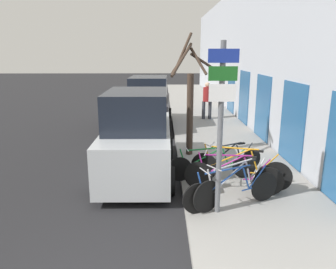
{
  "coord_description": "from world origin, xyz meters",
  "views": [
    {
      "loc": [
        0.55,
        -3.21,
        3.27
      ],
      "look_at": [
        0.68,
        5.24,
        1.16
      ],
      "focal_mm": 35.0,
      "sensor_mm": 36.0,
      "label": 1
    }
  ],
  "objects_px": {
    "bicycle_4": "(212,165)",
    "parked_car_0": "(138,138)",
    "bicycle_0": "(232,190)",
    "street_tree": "(190,100)",
    "parked_car_1": "(149,105)",
    "pedestrian_near": "(207,98)",
    "bicycle_1": "(237,185)",
    "bicycle_3": "(239,169)",
    "bicycle_5": "(229,161)",
    "signpost": "(221,121)",
    "bicycle_2": "(233,176)"
  },
  "relations": [
    {
      "from": "bicycle_0",
      "to": "pedestrian_near",
      "type": "relative_size",
      "value": 1.2
    },
    {
      "from": "bicycle_5",
      "to": "pedestrian_near",
      "type": "height_order",
      "value": "pedestrian_near"
    },
    {
      "from": "bicycle_1",
      "to": "bicycle_4",
      "type": "xyz_separation_m",
      "value": [
        -0.32,
        1.33,
        -0.02
      ]
    },
    {
      "from": "bicycle_0",
      "to": "street_tree",
      "type": "xyz_separation_m",
      "value": [
        -0.61,
        3.62,
        1.35
      ]
    },
    {
      "from": "pedestrian_near",
      "to": "street_tree",
      "type": "distance_m",
      "value": 5.93
    },
    {
      "from": "bicycle_4",
      "to": "bicycle_1",
      "type": "bearing_deg",
      "value": -173.22
    },
    {
      "from": "bicycle_4",
      "to": "pedestrian_near",
      "type": "relative_size",
      "value": 1.29
    },
    {
      "from": "bicycle_0",
      "to": "parked_car_1",
      "type": "distance_m",
      "value": 8.35
    },
    {
      "from": "signpost",
      "to": "parked_car_1",
      "type": "height_order",
      "value": "signpost"
    },
    {
      "from": "parked_car_1",
      "to": "bicycle_3",
      "type": "bearing_deg",
      "value": -68.8
    },
    {
      "from": "bicycle_3",
      "to": "street_tree",
      "type": "height_order",
      "value": "street_tree"
    },
    {
      "from": "signpost",
      "to": "bicycle_3",
      "type": "distance_m",
      "value": 2.15
    },
    {
      "from": "bicycle_1",
      "to": "bicycle_4",
      "type": "relative_size",
      "value": 0.87
    },
    {
      "from": "parked_car_1",
      "to": "street_tree",
      "type": "distance_m",
      "value": 4.76
    },
    {
      "from": "signpost",
      "to": "bicycle_4",
      "type": "relative_size",
      "value": 1.47
    },
    {
      "from": "parked_car_0",
      "to": "bicycle_5",
      "type": "bearing_deg",
      "value": -7.86
    },
    {
      "from": "pedestrian_near",
      "to": "street_tree",
      "type": "height_order",
      "value": "street_tree"
    },
    {
      "from": "bicycle_1",
      "to": "pedestrian_near",
      "type": "height_order",
      "value": "pedestrian_near"
    },
    {
      "from": "pedestrian_near",
      "to": "bicycle_5",
      "type": "bearing_deg",
      "value": 93.97
    },
    {
      "from": "signpost",
      "to": "parked_car_0",
      "type": "bearing_deg",
      "value": 125.2
    },
    {
      "from": "bicycle_1",
      "to": "bicycle_3",
      "type": "relative_size",
      "value": 0.88
    },
    {
      "from": "pedestrian_near",
      "to": "street_tree",
      "type": "xyz_separation_m",
      "value": [
        -1.3,
        -5.74,
        0.71
      ]
    },
    {
      "from": "bicycle_0",
      "to": "street_tree",
      "type": "relative_size",
      "value": 0.57
    },
    {
      "from": "bicycle_4",
      "to": "parked_car_1",
      "type": "relative_size",
      "value": 0.53
    },
    {
      "from": "bicycle_1",
      "to": "signpost",
      "type": "bearing_deg",
      "value": 99.4
    },
    {
      "from": "street_tree",
      "to": "bicycle_5",
      "type": "bearing_deg",
      "value": -61.12
    },
    {
      "from": "bicycle_0",
      "to": "parked_car_0",
      "type": "xyz_separation_m",
      "value": [
        -2.1,
        2.29,
        0.51
      ]
    },
    {
      "from": "bicycle_2",
      "to": "street_tree",
      "type": "distance_m",
      "value": 3.27
    },
    {
      "from": "signpost",
      "to": "bicycle_0",
      "type": "xyz_separation_m",
      "value": [
        0.34,
        0.22,
        -1.5
      ]
    },
    {
      "from": "signpost",
      "to": "parked_car_0",
      "type": "height_order",
      "value": "signpost"
    },
    {
      "from": "bicycle_5",
      "to": "pedestrian_near",
      "type": "xyz_separation_m",
      "value": [
        0.37,
        7.42,
        0.66
      ]
    },
    {
      "from": "bicycle_0",
      "to": "bicycle_1",
      "type": "xyz_separation_m",
      "value": [
        0.14,
        0.19,
        0.02
      ]
    },
    {
      "from": "bicycle_2",
      "to": "bicycle_3",
      "type": "bearing_deg",
      "value": -14.69
    },
    {
      "from": "parked_car_1",
      "to": "pedestrian_near",
      "type": "distance_m",
      "value": 3.02
    },
    {
      "from": "bicycle_1",
      "to": "bicycle_3",
      "type": "distance_m",
      "value": 1.01
    },
    {
      "from": "bicycle_1",
      "to": "bicycle_3",
      "type": "xyz_separation_m",
      "value": [
        0.27,
        0.97,
        0.01
      ]
    },
    {
      "from": "bicycle_4",
      "to": "parked_car_0",
      "type": "distance_m",
      "value": 2.13
    },
    {
      "from": "bicycle_0",
      "to": "bicycle_3",
      "type": "xyz_separation_m",
      "value": [
        0.41,
        1.16,
        0.03
      ]
    },
    {
      "from": "parked_car_1",
      "to": "pedestrian_near",
      "type": "xyz_separation_m",
      "value": [
        2.73,
        1.27,
        0.14
      ]
    },
    {
      "from": "parked_car_0",
      "to": "bicycle_4",
      "type": "bearing_deg",
      "value": -21.21
    },
    {
      "from": "street_tree",
      "to": "bicycle_4",
      "type": "bearing_deg",
      "value": -78.47
    },
    {
      "from": "bicycle_1",
      "to": "bicycle_3",
      "type": "bearing_deg",
      "value": -47.18
    },
    {
      "from": "bicycle_0",
      "to": "pedestrian_near",
      "type": "bearing_deg",
      "value": -24.52
    },
    {
      "from": "signpost",
      "to": "bicycle_1",
      "type": "xyz_separation_m",
      "value": [
        0.47,
        0.41,
        -1.48
      ]
    },
    {
      "from": "bicycle_1",
      "to": "parked_car_0",
      "type": "xyz_separation_m",
      "value": [
        -2.24,
        2.09,
        0.5
      ]
    },
    {
      "from": "bicycle_3",
      "to": "parked_car_1",
      "type": "distance_m",
      "value": 7.35
    },
    {
      "from": "bicycle_5",
      "to": "street_tree",
      "type": "bearing_deg",
      "value": 5.49
    },
    {
      "from": "parked_car_1",
      "to": "bicycle_0",
      "type": "bearing_deg",
      "value": -74.11
    },
    {
      "from": "signpost",
      "to": "bicycle_2",
      "type": "relative_size",
      "value": 1.53
    },
    {
      "from": "signpost",
      "to": "parked_car_0",
      "type": "relative_size",
      "value": 0.76
    }
  ]
}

